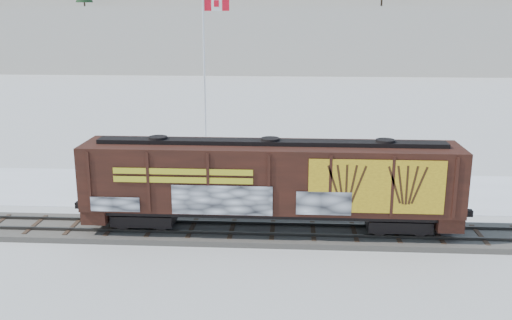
# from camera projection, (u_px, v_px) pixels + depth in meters

# --- Properties ---
(ground) EXTENTS (500.00, 500.00, 0.00)m
(ground) POSITION_uv_depth(u_px,v_px,m) (192.00, 233.00, 28.38)
(ground) COLOR white
(ground) RESTS_ON ground
(rail_track) EXTENTS (50.00, 3.40, 0.43)m
(rail_track) POSITION_uv_depth(u_px,v_px,m) (192.00, 231.00, 28.34)
(rail_track) COLOR #59544C
(rail_track) RESTS_ON ground
(parking_strip) EXTENTS (40.00, 8.00, 0.03)m
(parking_strip) POSITION_uv_depth(u_px,v_px,m) (213.00, 189.00, 35.63)
(parking_strip) COLOR white
(parking_strip) RESTS_ON ground
(hillside) EXTENTS (360.00, 110.00, 93.00)m
(hillside) POSITION_uv_depth(u_px,v_px,m) (276.00, 1.00, 160.00)
(hillside) COLOR white
(hillside) RESTS_ON ground
(hopper_railcar) EXTENTS (17.96, 3.06, 4.38)m
(hopper_railcar) POSITION_uv_depth(u_px,v_px,m) (270.00, 179.00, 27.42)
(hopper_railcar) COLOR black
(hopper_railcar) RESTS_ON rail_track
(flagpole) EXTENTS (2.30, 0.90, 12.03)m
(flagpole) POSITION_uv_depth(u_px,v_px,m) (206.00, 101.00, 41.28)
(flagpole) COLOR silver
(flagpole) RESTS_ON ground
(car_silver) EXTENTS (4.41, 2.85, 1.40)m
(car_silver) POSITION_uv_depth(u_px,v_px,m) (144.00, 175.00, 36.10)
(car_silver) COLOR #A0A2A7
(car_silver) RESTS_ON parking_strip
(car_white) EXTENTS (4.77, 1.73, 1.56)m
(car_white) POSITION_uv_depth(u_px,v_px,m) (267.00, 183.00, 34.13)
(car_white) COLOR silver
(car_white) RESTS_ON parking_strip
(car_dark) EXTENTS (5.62, 3.33, 1.53)m
(car_dark) POSITION_uv_depth(u_px,v_px,m) (246.00, 186.00, 33.55)
(car_dark) COLOR #21242A
(car_dark) RESTS_ON parking_strip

